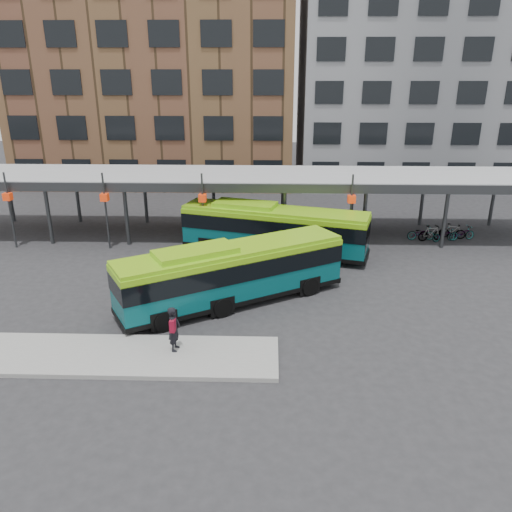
{
  "coord_description": "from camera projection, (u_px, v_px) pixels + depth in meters",
  "views": [
    {
      "loc": [
        1.15,
        -19.72,
        10.55
      ],
      "look_at": [
        0.43,
        3.74,
        1.8
      ],
      "focal_mm": 35.0,
      "sensor_mm": 36.0,
      "label": 1
    }
  ],
  "objects": [
    {
      "name": "pedestrian",
      "position": [
        174.0,
        329.0,
        19.42
      ],
      "size": [
        0.49,
        0.71,
        1.84
      ],
      "rotation": [
        0.0,
        0.0,
        1.5
      ],
      "color": "black",
      "rests_on": "boarding_island"
    },
    {
      "name": "ground",
      "position": [
        244.0,
        323.0,
        22.19
      ],
      "size": [
        120.0,
        120.0,
        0.0
      ],
      "primitive_type": "plane",
      "color": "#28282B",
      "rests_on": "ground"
    },
    {
      "name": "building_grey",
      "position": [
        426.0,
        77.0,
        48.21
      ],
      "size": [
        24.0,
        14.0,
        20.0
      ],
      "primitive_type": "cube",
      "color": "slate",
      "rests_on": "ground"
    },
    {
      "name": "boarding_island",
      "position": [
        99.0,
        355.0,
        19.51
      ],
      "size": [
        14.0,
        3.0,
        0.18
      ],
      "primitive_type": "cube",
      "color": "gray",
      "rests_on": "ground"
    },
    {
      "name": "building_brick",
      "position": [
        158.0,
        66.0,
        48.61
      ],
      "size": [
        26.0,
        14.0,
        22.0
      ],
      "primitive_type": "cube",
      "color": "brown",
      "rests_on": "ground"
    },
    {
      "name": "bus_front",
      "position": [
        232.0,
        272.0,
        23.61
      ],
      "size": [
        10.76,
        7.73,
        3.07
      ],
      "rotation": [
        0.0,
        0.0,
        0.54
      ],
      "color": "#074F54",
      "rests_on": "ground"
    },
    {
      "name": "bike_rack",
      "position": [
        442.0,
        233.0,
        32.88
      ],
      "size": [
        4.54,
        1.62,
        1.07
      ],
      "color": "slate",
      "rests_on": "ground"
    },
    {
      "name": "bus_rear",
      "position": [
        273.0,
        228.0,
        30.11
      ],
      "size": [
        11.4,
        5.44,
        3.08
      ],
      "rotation": [
        0.0,
        0.0,
        -0.29
      ],
      "color": "#074F54",
      "rests_on": "ground"
    },
    {
      "name": "canopy",
      "position": [
        253.0,
        178.0,
        32.88
      ],
      "size": [
        40.0,
        6.53,
        4.8
      ],
      "color": "#999B9E",
      "rests_on": "ground"
    }
  ]
}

